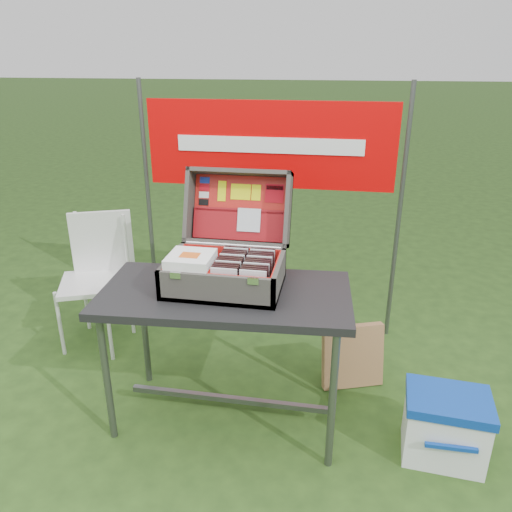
% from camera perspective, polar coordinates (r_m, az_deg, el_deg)
% --- Properties ---
extents(ground, '(80.00, 80.00, 0.00)m').
position_cam_1_polar(ground, '(2.82, -2.31, -18.57)').
color(ground, '#213A14').
rests_on(ground, ground).
extents(table, '(1.26, 0.69, 0.76)m').
position_cam_1_polar(table, '(2.63, -3.34, -11.49)').
color(table, '#272728').
rests_on(table, ground).
extents(table_top, '(1.26, 0.69, 0.04)m').
position_cam_1_polar(table_top, '(2.45, -3.53, -4.43)').
color(table_top, '#272728').
rests_on(table_top, ground).
extents(table_leg_fl, '(0.04, 0.04, 0.72)m').
position_cam_1_polar(table_leg_fl, '(2.63, -16.70, -13.14)').
color(table_leg_fl, '#59595B').
rests_on(table_leg_fl, ground).
extents(table_leg_fr, '(0.04, 0.04, 0.72)m').
position_cam_1_polar(table_leg_fr, '(2.39, 8.71, -16.25)').
color(table_leg_fr, '#59595B').
rests_on(table_leg_fr, ground).
extents(table_leg_bl, '(0.04, 0.04, 0.72)m').
position_cam_1_polar(table_leg_bl, '(3.00, -12.62, -7.99)').
color(table_leg_bl, '#59595B').
rests_on(table_leg_bl, ground).
extents(table_leg_br, '(0.04, 0.04, 0.72)m').
position_cam_1_polar(table_leg_br, '(2.80, 9.07, -10.07)').
color(table_leg_br, '#59595B').
rests_on(table_leg_br, ground).
extents(table_brace, '(1.07, 0.03, 0.03)m').
position_cam_1_polar(table_brace, '(2.79, -3.22, -15.97)').
color(table_brace, '#59595B').
rests_on(table_brace, ground).
extents(suitcase, '(0.56, 0.56, 0.50)m').
position_cam_1_polar(suitcase, '(2.44, -3.38, 2.32)').
color(suitcase, '#625E56').
rests_on(suitcase, table).
extents(suitcase_base_bottom, '(0.56, 0.40, 0.02)m').
position_cam_1_polar(suitcase_base_bottom, '(2.48, -3.58, -3.37)').
color(suitcase_base_bottom, '#625E56').
rests_on(suitcase_base_bottom, table_top).
extents(suitcase_base_wall_front, '(0.56, 0.02, 0.15)m').
position_cam_1_polar(suitcase_base_wall_front, '(2.28, -4.72, -3.91)').
color(suitcase_base_wall_front, '#625E56').
rests_on(suitcase_base_wall_front, table_top).
extents(suitcase_base_wall_back, '(0.56, 0.02, 0.15)m').
position_cam_1_polar(suitcase_base_wall_back, '(2.62, -2.65, -0.37)').
color(suitcase_base_wall_back, '#625E56').
rests_on(suitcase_base_wall_back, table_top).
extents(suitcase_base_wall_left, '(0.02, 0.40, 0.15)m').
position_cam_1_polar(suitcase_base_wall_left, '(2.52, -9.56, -1.56)').
color(suitcase_base_wall_left, '#625E56').
rests_on(suitcase_base_wall_left, table_top).
extents(suitcase_base_wall_right, '(0.02, 0.40, 0.15)m').
position_cam_1_polar(suitcase_base_wall_right, '(2.40, 2.63, -2.48)').
color(suitcase_base_wall_right, '#625E56').
rests_on(suitcase_base_wall_right, table_top).
extents(suitcase_liner_floor, '(0.52, 0.36, 0.01)m').
position_cam_1_polar(suitcase_liner_floor, '(2.47, -3.59, -3.08)').
color(suitcase_liner_floor, red).
rests_on(suitcase_liner_floor, suitcase_base_bottom).
extents(suitcase_latch_left, '(0.05, 0.01, 0.03)m').
position_cam_1_polar(suitcase_latch_left, '(2.30, -9.19, -2.19)').
color(suitcase_latch_left, silver).
rests_on(suitcase_latch_left, suitcase_base_wall_front).
extents(suitcase_latch_right, '(0.05, 0.01, 0.03)m').
position_cam_1_polar(suitcase_latch_right, '(2.21, -0.33, -2.89)').
color(suitcase_latch_right, silver).
rests_on(suitcase_latch_right, suitcase_base_wall_front).
extents(suitcase_hinge, '(0.50, 0.02, 0.02)m').
position_cam_1_polar(suitcase_hinge, '(2.60, -2.63, 1.25)').
color(suitcase_hinge, silver).
rests_on(suitcase_hinge, suitcase_base_wall_back).
extents(suitcase_lid_back, '(0.56, 0.15, 0.38)m').
position_cam_1_polar(suitcase_lid_back, '(2.74, -1.78, 5.47)').
color(suitcase_lid_back, '#625E56').
rests_on(suitcase_lid_back, suitcase_base_wall_back).
extents(suitcase_lid_rim_far, '(0.56, 0.15, 0.07)m').
position_cam_1_polar(suitcase_lid_rim_far, '(2.69, -1.82, 9.56)').
color(suitcase_lid_rim_far, '#625E56').
rests_on(suitcase_lid_rim_far, suitcase_lid_back).
extents(suitcase_lid_rim_near, '(0.56, 0.15, 0.07)m').
position_cam_1_polar(suitcase_lid_rim_near, '(2.67, -2.28, 1.51)').
color(suitcase_lid_rim_near, '#625E56').
rests_on(suitcase_lid_rim_near, suitcase_lid_back).
extents(suitcase_lid_rim_left, '(0.02, 0.27, 0.43)m').
position_cam_1_polar(suitcase_lid_rim_left, '(2.74, -7.57, 5.78)').
color(suitcase_lid_rim_left, '#625E56').
rests_on(suitcase_lid_rim_left, suitcase_lid_back).
extents(suitcase_lid_rim_right, '(0.02, 0.27, 0.43)m').
position_cam_1_polar(suitcase_lid_rim_right, '(2.63, 3.70, 5.25)').
color(suitcase_lid_rim_right, '#625E56').
rests_on(suitcase_lid_rim_right, suitcase_lid_back).
extents(suitcase_lid_liner, '(0.51, 0.12, 0.33)m').
position_cam_1_polar(suitcase_lid_liner, '(2.72, -1.84, 5.49)').
color(suitcase_lid_liner, red).
rests_on(suitcase_lid_liner, suitcase_lid_back).
extents(suitcase_liner_wall_front, '(0.52, 0.01, 0.13)m').
position_cam_1_polar(suitcase_liner_wall_front, '(2.29, -4.64, -3.51)').
color(suitcase_liner_wall_front, red).
rests_on(suitcase_liner_wall_front, suitcase_base_bottom).
extents(suitcase_liner_wall_back, '(0.52, 0.01, 0.13)m').
position_cam_1_polar(suitcase_liner_wall_back, '(2.60, -2.73, -0.26)').
color(suitcase_liner_wall_back, red).
rests_on(suitcase_liner_wall_back, suitcase_base_bottom).
extents(suitcase_liner_wall_left, '(0.01, 0.36, 0.13)m').
position_cam_1_polar(suitcase_liner_wall_left, '(2.51, -9.27, -1.35)').
color(suitcase_liner_wall_left, red).
rests_on(suitcase_liner_wall_left, suitcase_base_bottom).
extents(suitcase_liner_wall_right, '(0.01, 0.36, 0.13)m').
position_cam_1_polar(suitcase_liner_wall_right, '(2.40, 2.30, -2.22)').
color(suitcase_liner_wall_right, red).
rests_on(suitcase_liner_wall_right, suitcase_base_bottom).
extents(suitcase_lid_pocket, '(0.50, 0.08, 0.16)m').
position_cam_1_polar(suitcase_lid_pocket, '(2.70, -2.03, 3.55)').
color(suitcase_lid_pocket, maroon).
rests_on(suitcase_lid_pocket, suitcase_lid_liner).
extents(suitcase_pocket_edge, '(0.49, 0.03, 0.03)m').
position_cam_1_polar(suitcase_pocket_edge, '(2.70, -1.96, 5.24)').
color(suitcase_pocket_edge, maroon).
rests_on(suitcase_pocket_edge, suitcase_lid_pocket).
extents(suitcase_pocket_cd, '(0.12, 0.05, 0.12)m').
position_cam_1_polar(suitcase_pocket_cd, '(2.68, -0.81, 4.13)').
color(suitcase_pocket_cd, silver).
rests_on(suitcase_pocket_cd, suitcase_lid_pocket).
extents(lid_sticker_cc_a, '(0.05, 0.01, 0.03)m').
position_cam_1_polar(lid_sticker_cc_a, '(2.78, -5.87, 8.62)').
color(lid_sticker_cc_a, '#1933B2').
rests_on(lid_sticker_cc_a, suitcase_lid_liner).
extents(lid_sticker_cc_b, '(0.05, 0.01, 0.03)m').
position_cam_1_polar(lid_sticker_cc_b, '(2.77, -5.92, 7.79)').
color(lid_sticker_cc_b, red).
rests_on(lid_sticker_cc_b, suitcase_lid_liner).
extents(lid_sticker_cc_c, '(0.05, 0.01, 0.03)m').
position_cam_1_polar(lid_sticker_cc_c, '(2.77, -5.96, 6.97)').
color(lid_sticker_cc_c, white).
rests_on(lid_sticker_cc_c, suitcase_lid_liner).
extents(lid_sticker_cc_d, '(0.05, 0.01, 0.03)m').
position_cam_1_polar(lid_sticker_cc_d, '(2.77, -6.01, 6.15)').
color(lid_sticker_cc_d, black).
rests_on(lid_sticker_cc_d, suitcase_lid_liner).
extents(lid_card_neon_tall, '(0.04, 0.04, 0.10)m').
position_cam_1_polar(lid_card_neon_tall, '(2.75, -3.91, 7.42)').
color(lid_card_neon_tall, '#E2EA0C').
rests_on(lid_card_neon_tall, suitcase_lid_liner).
extents(lid_card_neon_main, '(0.11, 0.03, 0.08)m').
position_cam_1_polar(lid_card_neon_main, '(2.72, -1.76, 7.33)').
color(lid_card_neon_main, '#E2EA0C').
rests_on(lid_card_neon_main, suitcase_lid_liner).
extents(lid_card_neon_small, '(0.05, 0.03, 0.08)m').
position_cam_1_polar(lid_card_neon_small, '(2.71, 0.02, 7.26)').
color(lid_card_neon_small, '#E2EA0C').
rests_on(lid_card_neon_small, suitcase_lid_liner).
extents(lid_sticker_band, '(0.10, 0.04, 0.10)m').
position_cam_1_polar(lid_sticker_band, '(2.69, 2.12, 7.16)').
color(lid_sticker_band, red).
rests_on(lid_sticker_band, suitcase_lid_liner).
extents(lid_sticker_band_bar, '(0.09, 0.01, 0.02)m').
position_cam_1_polar(lid_sticker_band_bar, '(2.70, 2.16, 7.79)').
color(lid_sticker_band_bar, black).
rests_on(lid_sticker_band_bar, suitcase_lid_liner).
extents(cd_left_0, '(0.12, 0.01, 0.14)m').
position_cam_1_polar(cd_left_0, '(2.30, -3.67, -3.06)').
color(cd_left_0, silver).
rests_on(cd_left_0, suitcase_liner_floor).
extents(cd_left_1, '(0.12, 0.01, 0.14)m').
position_cam_1_polar(cd_left_1, '(2.32, -3.54, -2.83)').
color(cd_left_1, black).
rests_on(cd_left_1, suitcase_liner_floor).
extents(cd_left_2, '(0.12, 0.01, 0.14)m').
position_cam_1_polar(cd_left_2, '(2.34, -3.42, -2.61)').
color(cd_left_2, black).
rests_on(cd_left_2, suitcase_liner_floor).
extents(cd_left_3, '(0.12, 0.01, 0.14)m').
position_cam_1_polar(cd_left_3, '(2.36, -3.29, -2.39)').
color(cd_left_3, black).
rests_on(cd_left_3, suitcase_liner_floor).
extents(cd_left_4, '(0.12, 0.01, 0.14)m').
position_cam_1_polar(cd_left_4, '(2.37, -3.17, -2.18)').
color(cd_left_4, silver).
rests_on(cd_left_4, suitcase_liner_floor).
extents(cd_left_5, '(0.12, 0.01, 0.14)m').
position_cam_1_polar(cd_left_5, '(2.39, -3.06, -1.97)').
color(cd_left_5, black).
rests_on(cd_left_5, suitcase_liner_floor).
extents(cd_left_6, '(0.12, 0.01, 0.14)m').
position_cam_1_polar(cd_left_6, '(2.41, -2.94, -1.76)').
color(cd_left_6, black).
rests_on(cd_left_6, suitcase_liner_floor).
extents(cd_left_7, '(0.12, 0.01, 0.14)m').
position_cam_1_polar(cd_left_7, '(2.43, -2.82, -1.55)').
color(cd_left_7, black).
rests_on(cd_left_7, suitcase_liner_floor).
extents(cd_left_8, '(0.12, 0.01, 0.14)m').
position_cam_1_polar(cd_left_8, '(2.45, -2.71, -1.35)').
color(cd_left_8, silver).
rests_on(cd_left_8, suitcase_liner_floor).
extents(cd_left_9, '(0.12, 0.01, 0.14)m').
position_cam_1_polar(cd_left_9, '(2.47, -2.60, -1.15)').
color(cd_left_9, black).
rests_on(cd_left_9, suitcase_liner_floor).
extents(cd_left_10, '(0.12, 0.01, 0.14)m').
position_cam_1_polar(cd_left_10, '(2.49, -2.49, -0.96)').
color(cd_left_10, black).
rests_on(cd_left_10, suitcase_liner_floor).
extents(cd_left_11, '(0.12, 0.01, 0.14)m').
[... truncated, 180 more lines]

